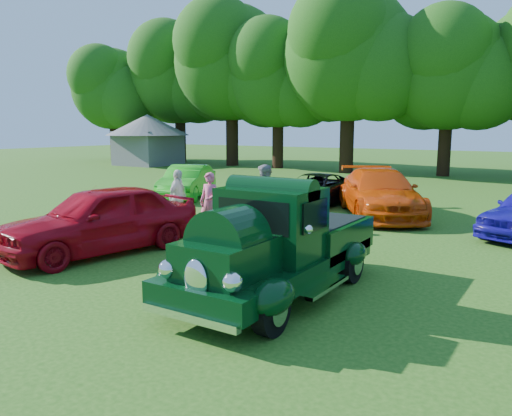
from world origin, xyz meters
The scene contains 11 objects.
ground centered at (0.00, 0.00, 0.00)m, with size 120.00×120.00×0.00m, color #1F4F12.
hero_pickup centered at (1.96, 0.04, 0.82)m, with size 2.26×4.86×1.90m.
red_convertible centered at (-2.96, 0.32, 0.79)m, with size 1.88×4.66×1.59m, color #A10614.
back_car_lime centered at (-7.27, 8.39, 0.68)m, with size 1.44×4.12×1.36m, color #1BAF17.
back_car_black centered at (-1.98, 9.50, 0.59)m, with size 1.96×4.25×1.18m, color black.
back_car_orange centered at (0.83, 8.62, 0.77)m, with size 2.15×5.28×1.53m, color #D44207.
spectator_pink centered at (-2.39, 3.68, 0.83)m, with size 0.60×0.40×1.65m, color #E05C82.
spectator_grey centered at (-1.33, 4.93, 0.92)m, with size 0.90×0.70×1.84m, color gray.
spectator_white centered at (-3.72, 3.83, 0.83)m, with size 0.97×0.41×1.66m, color silver.
gazebo centered at (-22.00, 21.00, 2.40)m, with size 6.40×6.40×3.90m.
tree_line centered at (0.65, 24.21, 7.08)m, with size 63.28×11.09×12.34m.
Camera 1 is at (6.22, -7.28, 2.89)m, focal length 35.00 mm.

